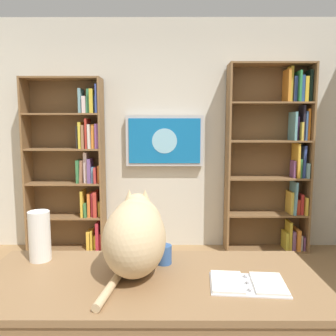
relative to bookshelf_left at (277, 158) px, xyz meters
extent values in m
cube|color=beige|center=(1.29, -0.17, 0.26)|extent=(4.52, 0.06, 2.70)
cube|color=brown|center=(-0.35, 0.02, -0.01)|extent=(0.02, 0.28, 2.16)
cube|color=brown|center=(0.58, 0.02, -0.01)|extent=(0.02, 0.28, 2.16)
cube|color=brown|center=(0.12, -0.11, -0.01)|extent=(0.95, 0.01, 2.16)
cube|color=brown|center=(0.12, 0.02, -1.08)|extent=(0.91, 0.27, 0.02)
cube|color=brown|center=(0.12, 0.02, -0.65)|extent=(0.91, 0.27, 0.02)
cube|color=brown|center=(0.12, 0.02, -0.23)|extent=(0.91, 0.27, 0.02)
cube|color=brown|center=(0.12, 0.02, 0.20)|extent=(0.91, 0.27, 0.02)
cube|color=brown|center=(0.12, 0.02, 0.63)|extent=(0.91, 0.27, 0.02)
cube|color=brown|center=(0.12, 0.02, 1.06)|extent=(0.91, 0.27, 0.02)
cube|color=#814B79|center=(-0.32, 0.04, -0.99)|extent=(0.02, 0.18, 0.16)
cube|color=beige|center=(-0.29, 0.04, -0.98)|extent=(0.02, 0.18, 0.17)
cube|color=orange|center=(-0.25, 0.03, -0.95)|extent=(0.04, 0.24, 0.24)
cube|color=slate|center=(-0.20, 0.03, -0.96)|extent=(0.04, 0.18, 0.22)
cube|color=gold|center=(-0.16, 0.03, -0.90)|extent=(0.03, 0.18, 0.33)
cube|color=gold|center=(-0.12, 0.03, -0.97)|extent=(0.03, 0.18, 0.21)
cube|color=gold|center=(-0.31, 0.04, -0.54)|extent=(0.03, 0.24, 0.20)
cube|color=#AB2826|center=(-0.27, 0.03, -0.53)|extent=(0.04, 0.18, 0.24)
cube|color=red|center=(-0.23, 0.03, -0.56)|extent=(0.04, 0.16, 0.17)
cube|color=#5D99B0|center=(-0.19, 0.04, -0.45)|extent=(0.04, 0.22, 0.38)
cube|color=gold|center=(-0.16, 0.01, -0.51)|extent=(0.03, 0.19, 0.26)
cube|color=#6F9C9D|center=(-0.31, 0.04, -0.13)|extent=(0.03, 0.22, 0.17)
cube|color=navy|center=(-0.28, 0.02, -0.03)|extent=(0.04, 0.20, 0.37)
cube|color=#3C8545|center=(-0.24, 0.02, -0.11)|extent=(0.03, 0.18, 0.21)
cube|color=gold|center=(-0.21, 0.03, -0.02)|extent=(0.04, 0.22, 0.39)
cube|color=#844F8B|center=(-0.17, 0.04, -0.12)|extent=(0.02, 0.14, 0.20)
cube|color=orange|center=(-0.31, 0.04, 0.39)|extent=(0.03, 0.12, 0.35)
cube|color=#385890|center=(-0.28, 0.02, 0.37)|extent=(0.02, 0.17, 0.33)
cube|color=#24202C|center=(-0.25, 0.02, 0.41)|extent=(0.02, 0.17, 0.39)
cube|color=gold|center=(-0.23, 0.03, 0.31)|extent=(0.02, 0.23, 0.20)
cube|color=#251530|center=(-0.19, 0.03, 0.35)|extent=(0.03, 0.14, 0.27)
cube|color=#609DA7|center=(-0.15, 0.04, 0.37)|extent=(0.03, 0.23, 0.32)
cube|color=black|center=(-0.31, 0.03, 0.81)|extent=(0.03, 0.16, 0.35)
cube|color=gold|center=(-0.27, 0.04, 0.78)|extent=(0.04, 0.13, 0.28)
cube|color=#2C4F8A|center=(-0.22, 0.04, 0.78)|extent=(0.04, 0.16, 0.29)
cube|color=#2B854B|center=(-0.18, 0.04, 0.81)|extent=(0.02, 0.21, 0.34)
cube|color=#34478F|center=(-0.15, 0.04, 0.78)|extent=(0.03, 0.13, 0.28)
cube|color=gold|center=(-0.10, 0.02, 0.83)|extent=(0.04, 0.12, 0.39)
cube|color=orange|center=(-0.07, 0.02, 0.82)|extent=(0.03, 0.22, 0.36)
cube|color=brown|center=(2.03, 0.02, -0.09)|extent=(0.02, 0.28, 2.00)
cube|color=brown|center=(2.90, 0.02, -0.09)|extent=(0.02, 0.28, 2.00)
cube|color=brown|center=(2.46, -0.11, -0.09)|extent=(0.89, 0.01, 2.00)
cube|color=brown|center=(2.46, 0.02, -1.08)|extent=(0.85, 0.27, 0.02)
cube|color=brown|center=(2.46, 0.02, -0.68)|extent=(0.85, 0.27, 0.02)
cube|color=brown|center=(2.46, 0.02, -0.29)|extent=(0.85, 0.27, 0.02)
cube|color=brown|center=(2.46, 0.02, 0.11)|extent=(0.85, 0.27, 0.02)
cube|color=brown|center=(2.46, 0.02, 0.51)|extent=(0.85, 0.27, 0.02)
cube|color=brown|center=(2.46, 0.02, 0.90)|extent=(0.85, 0.27, 0.02)
cube|color=#B92830|center=(2.06, 0.04, -0.97)|extent=(0.02, 0.15, 0.19)
cube|color=#B52938|center=(2.09, 0.03, -0.91)|extent=(0.03, 0.23, 0.33)
cube|color=gold|center=(2.13, 0.04, -0.99)|extent=(0.03, 0.12, 0.17)
cube|color=gold|center=(2.16, 0.03, -0.96)|extent=(0.02, 0.20, 0.23)
cube|color=gold|center=(2.20, 0.03, -0.96)|extent=(0.04, 0.16, 0.21)
cube|color=gold|center=(2.06, 0.02, -0.59)|extent=(0.03, 0.14, 0.18)
cube|color=#C03A2F|center=(2.11, 0.03, -0.53)|extent=(0.04, 0.22, 0.29)
cube|color=#AB2C37|center=(2.14, 0.04, -0.53)|extent=(0.02, 0.14, 0.28)
cube|color=orange|center=(2.18, 0.03, -0.54)|extent=(0.03, 0.16, 0.27)
cube|color=#3C763E|center=(2.22, 0.02, -0.59)|extent=(0.03, 0.23, 0.16)
cube|color=gold|center=(2.26, 0.03, -0.52)|extent=(0.03, 0.21, 0.30)
cube|color=orange|center=(2.06, 0.02, -0.18)|extent=(0.02, 0.17, 0.20)
cube|color=#BC3736|center=(2.10, 0.04, -0.19)|extent=(0.03, 0.21, 0.18)
cube|color=#6291AE|center=(2.13, 0.03, -0.19)|extent=(0.03, 0.15, 0.18)
cube|color=#715090|center=(2.17, 0.03, -0.14)|extent=(0.04, 0.18, 0.28)
cube|color=beige|center=(2.21, 0.02, -0.10)|extent=(0.04, 0.14, 0.35)
cube|color=#936649|center=(2.26, 0.04, -0.15)|extent=(0.04, 0.17, 0.26)
cube|color=#367945|center=(2.30, 0.03, -0.15)|extent=(0.04, 0.17, 0.26)
cube|color=#844B8E|center=(2.07, 0.02, 0.26)|extent=(0.04, 0.22, 0.28)
cube|color=orange|center=(2.11, 0.02, 0.26)|extent=(0.04, 0.17, 0.27)
cube|color=silver|center=(2.15, 0.04, 0.26)|extent=(0.03, 0.21, 0.27)
cube|color=#B43127|center=(2.18, 0.03, 0.29)|extent=(0.02, 0.21, 0.34)
cube|color=#A16F4C|center=(2.22, 0.03, 0.25)|extent=(0.03, 0.24, 0.27)
cube|color=gold|center=(2.26, 0.03, 0.27)|extent=(0.03, 0.22, 0.30)
cube|color=black|center=(2.29, 0.03, 0.24)|extent=(0.02, 0.19, 0.25)
cube|color=#374894|center=(2.06, 0.04, 0.67)|extent=(0.02, 0.23, 0.31)
cube|color=#2B4C8E|center=(2.08, 0.04, 0.61)|extent=(0.02, 0.14, 0.19)
cube|color=gold|center=(2.11, 0.03, 0.65)|extent=(0.04, 0.22, 0.26)
cube|color=#357950|center=(2.16, 0.03, 0.65)|extent=(0.05, 0.15, 0.27)
cube|color=silver|center=(2.20, 0.04, 0.61)|extent=(0.04, 0.16, 0.19)
cube|color=#6B9BA4|center=(2.25, 0.02, 0.65)|extent=(0.03, 0.19, 0.27)
cube|color=#B7B7BC|center=(1.31, -0.09, 0.20)|extent=(0.91, 0.06, 0.59)
cube|color=#146BB2|center=(1.31, -0.05, 0.20)|extent=(0.84, 0.01, 0.52)
cylinder|color=#8CCCEA|center=(1.31, -0.05, 0.20)|extent=(0.29, 0.00, 0.29)
cube|color=olive|center=(1.35, 2.41, -0.34)|extent=(1.59, 0.69, 0.03)
cube|color=olive|center=(0.59, 2.10, -0.72)|extent=(0.06, 0.06, 0.73)
cube|color=olive|center=(2.10, 2.10, -0.72)|extent=(0.06, 0.06, 0.73)
ellipsoid|color=#D1B284|center=(1.42, 2.36, -0.16)|extent=(0.30, 0.45, 0.34)
ellipsoid|color=#D1B284|center=(1.42, 2.26, -0.11)|extent=(0.25, 0.25, 0.26)
sphere|color=#D1B284|center=(1.42, 2.20, -0.04)|extent=(0.15, 0.15, 0.15)
cone|color=#D1B284|center=(1.38, 2.20, 0.01)|extent=(0.07, 0.07, 0.08)
cone|color=#D1B284|center=(1.46, 2.20, 0.01)|extent=(0.07, 0.07, 0.08)
cone|color=beige|center=(1.38, 2.21, 0.01)|extent=(0.04, 0.04, 0.06)
cone|color=beige|center=(1.46, 2.21, 0.01)|extent=(0.04, 0.04, 0.06)
cylinder|color=#D1B284|center=(1.51, 2.55, -0.31)|extent=(0.08, 0.31, 0.04)
cube|color=white|center=(0.82, 2.48, -0.32)|extent=(0.17, 0.23, 0.01)
cube|color=white|center=(1.00, 2.47, -0.32)|extent=(0.17, 0.23, 0.01)
cube|color=white|center=(0.91, 2.48, -0.32)|extent=(0.05, 0.22, 0.01)
cube|color=white|center=(0.82, 2.48, -0.31)|extent=(0.16, 0.22, 0.01)
cube|color=white|center=(1.00, 2.47, -0.31)|extent=(0.16, 0.22, 0.01)
cylinder|color=silver|center=(0.91, 2.54, -0.31)|extent=(0.02, 0.02, 0.01)
cylinder|color=silver|center=(0.91, 2.48, -0.31)|extent=(0.02, 0.02, 0.01)
cylinder|color=silver|center=(0.90, 2.41, -0.31)|extent=(0.02, 0.02, 0.01)
cylinder|color=white|center=(1.93, 2.20, -0.20)|extent=(0.11, 0.11, 0.26)
cylinder|color=#335999|center=(1.28, 2.24, -0.28)|extent=(0.08, 0.08, 0.10)
camera|label=1|loc=(1.26, 3.88, 0.37)|focal=35.98mm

